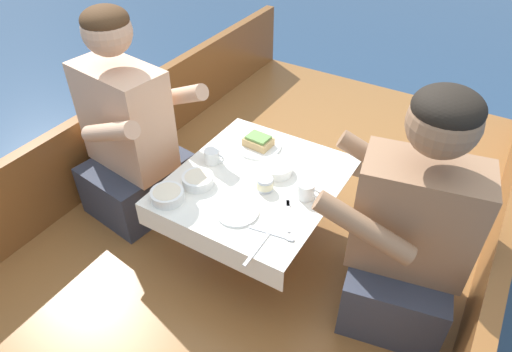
# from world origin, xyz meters

# --- Properties ---
(ground_plane) EXTENTS (60.00, 60.00, 0.00)m
(ground_plane) POSITION_xyz_m (0.00, 0.00, 0.00)
(ground_plane) COLOR navy
(boat_deck) EXTENTS (1.91, 3.46, 0.30)m
(boat_deck) POSITION_xyz_m (0.00, 0.00, 0.15)
(boat_deck) COLOR brown
(boat_deck) RESTS_ON ground_plane
(gunwale_port) EXTENTS (0.06, 3.46, 0.41)m
(gunwale_port) POSITION_xyz_m (-0.92, 0.00, 0.51)
(gunwale_port) COLOR brown
(gunwale_port) RESTS_ON boat_deck
(gunwale_starboard) EXTENTS (0.06, 3.46, 0.41)m
(gunwale_starboard) POSITION_xyz_m (0.92, 0.00, 0.51)
(gunwale_starboard) COLOR brown
(gunwale_starboard) RESTS_ON boat_deck
(cockpit_table) EXTENTS (0.64, 0.73, 0.37)m
(cockpit_table) POSITION_xyz_m (0.00, -0.02, 0.63)
(cockpit_table) COLOR #B2B2B7
(cockpit_table) RESTS_ON boat_deck
(person_port) EXTENTS (0.56, 0.50, 0.98)m
(person_port) POSITION_xyz_m (-0.62, -0.08, 0.69)
(person_port) COLOR #333847
(person_port) RESTS_ON boat_deck
(person_starboard) EXTENTS (0.58, 0.52, 0.95)m
(person_starboard) POSITION_xyz_m (0.62, -0.02, 0.69)
(person_starboard) COLOR #333847
(person_starboard) RESTS_ON boat_deck
(plate_sandwich) EXTENTS (0.20, 0.20, 0.01)m
(plate_sandwich) POSITION_xyz_m (-0.11, 0.18, 0.68)
(plate_sandwich) COLOR white
(plate_sandwich) RESTS_ON cockpit_table
(plate_bread) EXTENTS (0.16, 0.16, 0.01)m
(plate_bread) POSITION_xyz_m (0.04, -0.22, 0.68)
(plate_bread) COLOR white
(plate_bread) RESTS_ON cockpit_table
(sandwich) EXTENTS (0.12, 0.10, 0.05)m
(sandwich) POSITION_xyz_m (-0.11, 0.18, 0.70)
(sandwich) COLOR tan
(sandwich) RESTS_ON plate_sandwich
(bowl_port_near) EXTENTS (0.14, 0.14, 0.04)m
(bowl_port_near) POSITION_xyz_m (0.05, 0.07, 0.69)
(bowl_port_near) COLOR white
(bowl_port_near) RESTS_ON cockpit_table
(bowl_starboard_near) EXTENTS (0.13, 0.13, 0.04)m
(bowl_starboard_near) POSITION_xyz_m (-0.23, -0.30, 0.69)
(bowl_starboard_near) COLOR white
(bowl_starboard_near) RESTS_ON cockpit_table
(bowl_center_far) EXTENTS (0.13, 0.13, 0.04)m
(bowl_center_far) POSITION_xyz_m (-0.19, -0.16, 0.69)
(bowl_center_far) COLOR white
(bowl_center_far) RESTS_ON cockpit_table
(coffee_cup_port) EXTENTS (0.10, 0.07, 0.06)m
(coffee_cup_port) POSITION_xyz_m (-0.22, -0.01, 0.70)
(coffee_cup_port) COLOR white
(coffee_cup_port) RESTS_ON cockpit_table
(coffee_cup_starboard) EXTENTS (0.09, 0.07, 0.07)m
(coffee_cup_starboard) POSITION_xyz_m (0.22, -0.01, 0.71)
(coffee_cup_starboard) COLOR white
(coffee_cup_starboard) RESTS_ON cockpit_table
(tin_can) EXTENTS (0.07, 0.07, 0.05)m
(tin_can) POSITION_xyz_m (0.06, -0.05, 0.70)
(tin_can) COLOR silver
(tin_can) RESTS_ON cockpit_table
(utensil_spoon_port) EXTENTS (0.17, 0.04, 0.01)m
(utensil_spoon_port) POSITION_xyz_m (0.23, -0.25, 0.68)
(utensil_spoon_port) COLOR silver
(utensil_spoon_port) RESTS_ON cockpit_table
(utensil_knife_starboard) EXTENTS (0.02, 0.17, 0.00)m
(utensil_knife_starboard) POSITION_xyz_m (0.20, -0.34, 0.67)
(utensil_knife_starboard) COLOR silver
(utensil_knife_starboard) RESTS_ON cockpit_table
(utensil_fork_port) EXTENTS (0.10, 0.16, 0.00)m
(utensil_fork_port) POSITION_xyz_m (0.20, -0.13, 0.67)
(utensil_fork_port) COLOR silver
(utensil_fork_port) RESTS_ON cockpit_table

